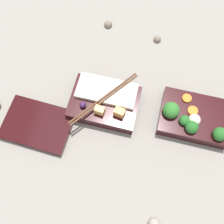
{
  "coord_description": "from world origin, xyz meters",
  "views": [
    {
      "loc": [
        0.03,
        0.29,
        0.67
      ],
      "look_at": [
        0.09,
        0.04,
        0.04
      ],
      "focal_mm": 42.0,
      "sensor_mm": 36.0,
      "label": 1
    }
  ],
  "objects": [
    {
      "name": "bento_tray_vegetable",
      "position": [
        -0.12,
        0.0,
        0.02
      ],
      "size": [
        0.18,
        0.13,
        0.07
      ],
      "color": "black",
      "rests_on": "ground_plane"
    },
    {
      "name": "pebble_0",
      "position": [
        0.17,
        -0.26,
        0.01
      ],
      "size": [
        0.03,
        0.03,
        0.03
      ],
      "primitive_type": "sphere",
      "color": "#7A6B5B",
      "rests_on": "ground_plane"
    },
    {
      "name": "bento_lid",
      "position": [
        0.27,
        0.12,
        0.01
      ],
      "size": [
        0.18,
        0.13,
        0.02
      ],
      "primitive_type": "cube",
      "rotation": [
        0.0,
        0.0,
        -0.04
      ],
      "color": "black",
      "rests_on": "ground_plane"
    },
    {
      "name": "pebble_2",
      "position": [
        0.01,
        -0.24,
        0.01
      ],
      "size": [
        0.02,
        0.02,
        0.02
      ],
      "primitive_type": "sphere",
      "color": "#7A6B5B",
      "rests_on": "ground_plane"
    },
    {
      "name": "pebble_1",
      "position": [
        -0.07,
        0.28,
        0.01
      ],
      "size": [
        0.03,
        0.03,
        0.03
      ],
      "primitive_type": "sphere",
      "color": "gray",
      "rests_on": "ground_plane"
    },
    {
      "name": "ground_plane",
      "position": [
        0.0,
        0.0,
        0.0
      ],
      "size": [
        3.0,
        3.0,
        0.0
      ],
      "primitive_type": "plane",
      "color": "gray"
    },
    {
      "name": "bento_tray_rice",
      "position": [
        0.11,
        0.01,
        0.02
      ],
      "size": [
        0.18,
        0.19,
        0.06
      ],
      "color": "black",
      "rests_on": "ground_plane"
    }
  ]
}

